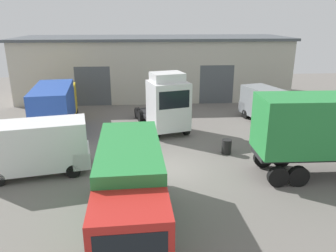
% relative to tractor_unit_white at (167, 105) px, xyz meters
% --- Properties ---
extents(ground_plane, '(60.00, 60.00, 0.00)m').
position_rel_tractor_unit_white_xyz_m(ground_plane, '(-0.46, -6.14, -2.02)').
color(ground_plane, slate).
extents(warehouse_building, '(26.56, 7.94, 5.98)m').
position_rel_tractor_unit_white_xyz_m(warehouse_building, '(-0.46, 11.57, 0.97)').
color(warehouse_building, '#B7B2A3').
rests_on(warehouse_building, ground_plane).
extents(tractor_unit_white, '(3.99, 6.41, 4.29)m').
position_rel_tractor_unit_white_xyz_m(tractor_unit_white, '(0.00, 0.00, 0.00)').
color(tractor_unit_white, silver).
rests_on(tractor_unit_white, ground_plane).
extents(delivery_van_white, '(5.53, 2.97, 2.83)m').
position_rel_tractor_unit_white_xyz_m(delivery_van_white, '(-7.03, -6.07, -0.50)').
color(delivery_van_white, silver).
rests_on(delivery_van_white, ground_plane).
extents(box_truck_red, '(2.68, 7.49, 3.16)m').
position_rel_tractor_unit_white_xyz_m(box_truck_red, '(-2.15, -11.03, -0.21)').
color(box_truck_red, red).
rests_on(box_truck_red, ground_plane).
extents(delivery_van_grey, '(3.58, 6.18, 2.63)m').
position_rel_tractor_unit_white_xyz_m(delivery_van_grey, '(8.01, 1.26, -0.59)').
color(delivery_van_grey, gray).
rests_on(delivery_van_grey, ground_plane).
extents(box_truck_yellow, '(3.29, 7.83, 3.33)m').
position_rel_tractor_unit_white_xyz_m(box_truck_yellow, '(-7.91, 1.13, -0.13)').
color(box_truck_yellow, yellow).
rests_on(box_truck_yellow, ground_plane).
extents(oil_drum, '(0.58, 0.58, 0.88)m').
position_rel_tractor_unit_white_xyz_m(oil_drum, '(3.32, -4.16, -1.58)').
color(oil_drum, black).
rests_on(oil_drum, ground_plane).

